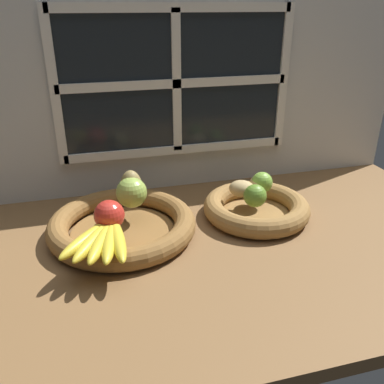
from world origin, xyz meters
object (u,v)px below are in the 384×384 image
(potato_oblong, at_px, (242,189))
(potato_back, at_px, (258,184))
(pear_brown, at_px, (131,187))
(fruit_bowl_left, at_px, (122,225))
(lime_near, at_px, (255,195))
(apple_red_front, at_px, (109,215))
(banana_bunch_front, at_px, (103,239))
(apple_green_back, at_px, (132,192))
(fruit_bowl_right, at_px, (256,208))
(lime_far, at_px, (262,182))

(potato_oblong, relative_size, potato_back, 1.07)
(potato_back, bearing_deg, pear_brown, 176.11)
(fruit_bowl_left, xyz_separation_m, lime_near, (0.32, -0.04, 0.06))
(lime_near, bearing_deg, fruit_bowl_left, 173.78)
(apple_red_front, xyz_separation_m, banana_bunch_front, (-0.02, -0.07, -0.02))
(apple_red_front, height_order, potato_oblong, apple_red_front)
(apple_green_back, xyz_separation_m, potato_oblong, (0.28, -0.01, -0.02))
(apple_green_back, bearing_deg, potato_back, 0.00)
(banana_bunch_front, relative_size, potato_oblong, 2.82)
(fruit_bowl_right, xyz_separation_m, potato_back, (0.02, 0.04, 0.05))
(potato_back, bearing_deg, lime_far, -27.26)
(fruit_bowl_left, height_order, fruit_bowl_right, same)
(potato_oblong, height_order, lime_near, lime_near)
(apple_red_front, relative_size, lime_near, 1.19)
(apple_red_front, bearing_deg, banana_bunch_front, -107.11)
(banana_bunch_front, height_order, lime_far, lime_far)
(potato_back, distance_m, lime_near, 0.09)
(banana_bunch_front, relative_size, potato_back, 3.01)
(fruit_bowl_left, xyz_separation_m, fruit_bowl_right, (0.35, 0.00, 0.00))
(apple_green_back, distance_m, lime_near, 0.30)
(pear_brown, relative_size, potato_oblong, 1.29)
(potato_oblong, bearing_deg, lime_near, -81.35)
(banana_bunch_front, bearing_deg, potato_oblong, 22.10)
(fruit_bowl_right, relative_size, potato_oblong, 4.13)
(fruit_bowl_right, xyz_separation_m, potato_oblong, (-0.03, 0.03, 0.05))
(fruit_bowl_left, xyz_separation_m, banana_bunch_front, (-0.05, -0.12, 0.04))
(apple_green_back, xyz_separation_m, pear_brown, (0.00, 0.02, 0.01))
(apple_red_front, height_order, pear_brown, pear_brown)
(fruit_bowl_left, distance_m, pear_brown, 0.10)
(fruit_bowl_left, xyz_separation_m, apple_red_front, (-0.03, -0.06, 0.06))
(potato_back, bearing_deg, fruit_bowl_right, -114.44)
(apple_red_front, bearing_deg, pear_brown, 61.62)
(fruit_bowl_left, xyz_separation_m, apple_green_back, (0.03, 0.04, 0.07))
(fruit_bowl_right, height_order, pear_brown, pear_brown)
(fruit_bowl_left, bearing_deg, fruit_bowl_right, 0.00)
(potato_back, bearing_deg, banana_bunch_front, -158.63)
(pear_brown, relative_size, potato_back, 1.38)
(pear_brown, bearing_deg, apple_red_front, -118.38)
(apple_green_back, relative_size, potato_back, 1.22)
(banana_bunch_front, height_order, potato_back, potato_back)
(apple_red_front, xyz_separation_m, lime_far, (0.41, 0.09, -0.01))
(potato_oblong, bearing_deg, lime_far, 9.25)
(potato_back, bearing_deg, lime_near, -118.98)
(potato_oblong, distance_m, potato_back, 0.05)
(pear_brown, height_order, lime_far, pear_brown)
(pear_brown, height_order, lime_near, pear_brown)
(apple_green_back, bearing_deg, fruit_bowl_left, -128.05)
(pear_brown, distance_m, potato_oblong, 0.28)
(fruit_bowl_left, bearing_deg, potato_oblong, 4.63)
(fruit_bowl_left, bearing_deg, pear_brown, 61.50)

